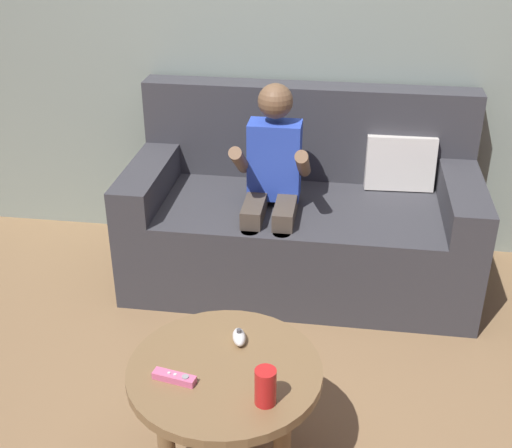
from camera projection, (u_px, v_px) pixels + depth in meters
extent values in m
plane|color=olive|center=(251.00, 409.00, 2.60)|extent=(9.04, 9.04, 0.00)
cube|color=gray|center=(294.00, 11.00, 3.26)|extent=(4.52, 0.05, 2.50)
cube|color=#38383D|center=(300.00, 240.00, 3.34)|extent=(1.68, 0.80, 0.44)
cube|color=#38383D|center=(308.00, 131.00, 3.41)|extent=(1.68, 0.16, 0.48)
cube|color=#38383D|center=(151.00, 176.00, 3.30)|extent=(0.18, 0.80, 0.17)
cube|color=#38383D|center=(462.00, 195.00, 3.11)|extent=(0.18, 0.80, 0.17)
cube|color=silver|center=(400.00, 162.00, 3.33)|extent=(0.35, 0.16, 0.28)
cylinder|color=#4C4238|center=(250.00, 273.00, 3.07)|extent=(0.08, 0.08, 0.44)
cylinder|color=#4C4238|center=(281.00, 275.00, 3.05)|extent=(0.08, 0.08, 0.44)
cube|color=#4C4238|center=(255.00, 209.00, 3.08)|extent=(0.09, 0.30, 0.09)
cube|color=#4C4238|center=(285.00, 211.00, 3.06)|extent=(0.09, 0.30, 0.09)
cube|color=blue|center=(275.00, 160.00, 3.12)|extent=(0.24, 0.14, 0.37)
cylinder|color=brown|center=(240.00, 160.00, 3.00)|extent=(0.06, 0.27, 0.21)
cylinder|color=brown|center=(303.00, 164.00, 2.96)|extent=(0.06, 0.27, 0.21)
sphere|color=brown|center=(275.00, 101.00, 2.99)|extent=(0.16, 0.16, 0.16)
cylinder|color=brown|center=(225.00, 372.00, 2.15)|extent=(0.64, 0.64, 0.04)
cylinder|color=brown|center=(165.00, 429.00, 2.23)|extent=(0.06, 0.06, 0.41)
cylinder|color=brown|center=(282.00, 442.00, 2.18)|extent=(0.06, 0.06, 0.41)
cylinder|color=brown|center=(236.00, 383.00, 2.43)|extent=(0.06, 0.06, 0.41)
cube|color=pink|center=(174.00, 378.00, 2.08)|extent=(0.14, 0.06, 0.02)
cylinder|color=#99999E|center=(185.00, 377.00, 2.07)|extent=(0.02, 0.02, 0.00)
cylinder|color=silver|center=(175.00, 374.00, 2.08)|extent=(0.01, 0.01, 0.00)
cylinder|color=silver|center=(169.00, 373.00, 2.08)|extent=(0.01, 0.01, 0.00)
ellipsoid|color=white|center=(239.00, 337.00, 2.25)|extent=(0.07, 0.10, 0.04)
cylinder|color=#4C4C51|center=(239.00, 331.00, 2.24)|extent=(0.02, 0.02, 0.01)
cylinder|color=red|center=(265.00, 387.00, 1.98)|extent=(0.07, 0.07, 0.12)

